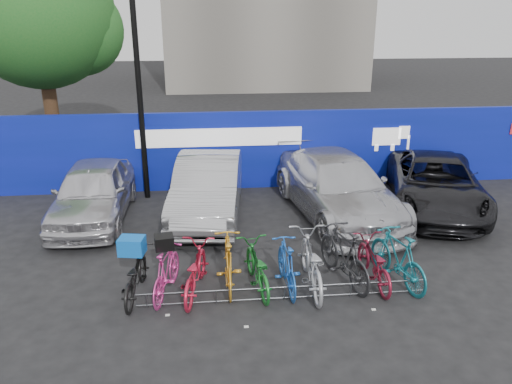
{
  "coord_description": "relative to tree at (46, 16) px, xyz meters",
  "views": [
    {
      "loc": [
        -1.37,
        -8.8,
        5.21
      ],
      "look_at": [
        -0.29,
        2.0,
        1.28
      ],
      "focal_mm": 35.0,
      "sensor_mm": 36.0,
      "label": 1
    }
  ],
  "objects": [
    {
      "name": "ground",
      "position": [
        6.77,
        -10.06,
        -5.07
      ],
      "size": [
        100.0,
        100.0,
        0.0
      ],
      "primitive_type": "plane",
      "color": "black",
      "rests_on": "ground"
    },
    {
      "name": "hoarding",
      "position": [
        6.78,
        -4.06,
        -3.86
      ],
      "size": [
        22.0,
        0.18,
        2.4
      ],
      "color": "navy",
      "rests_on": "ground"
    },
    {
      "name": "tree",
      "position": [
        0.0,
        0.0,
        0.0
      ],
      "size": [
        5.4,
        5.2,
        7.8
      ],
      "color": "#382314",
      "rests_on": "ground"
    },
    {
      "name": "lamppost",
      "position": [
        3.57,
        -4.66,
        -1.8
      ],
      "size": [
        0.25,
        0.5,
        6.11
      ],
      "color": "black",
      "rests_on": "ground"
    },
    {
      "name": "bike_rack",
      "position": [
        6.77,
        -10.66,
        -4.91
      ],
      "size": [
        5.6,
        0.03,
        0.3
      ],
      "color": "#595B60",
      "rests_on": "ground"
    },
    {
      "name": "car_0",
      "position": [
        2.37,
        -6.17,
        -4.31
      ],
      "size": [
        1.8,
        4.48,
        1.53
      ],
      "primitive_type": "imported",
      "rotation": [
        0.0,
        0.0,
        -0.0
      ],
      "color": "silver",
      "rests_on": "ground"
    },
    {
      "name": "car_1",
      "position": [
        5.38,
        -6.17,
        -4.28
      ],
      "size": [
        2.17,
        4.94,
        1.58
      ],
      "primitive_type": "imported",
      "rotation": [
        0.0,
        0.0,
        -0.11
      ],
      "color": "#9FA0A4",
      "rests_on": "ground"
    },
    {
      "name": "car_2",
      "position": [
        8.84,
        -6.54,
        -4.26
      ],
      "size": [
        3.02,
        5.82,
        1.61
      ],
      "primitive_type": "imported",
      "rotation": [
        0.0,
        0.0,
        0.14
      ],
      "color": "#BBBBC0",
      "rests_on": "ground"
    },
    {
      "name": "car_3",
      "position": [
        11.67,
        -6.32,
        -4.35
      ],
      "size": [
        3.79,
        5.66,
        1.44
      ],
      "primitive_type": "imported",
      "rotation": [
        0.0,
        0.0,
        -0.29
      ],
      "color": "black",
      "rests_on": "ground"
    },
    {
      "name": "bike_0",
      "position": [
        3.93,
        -10.23,
        -4.61
      ],
      "size": [
        0.76,
        1.79,
        0.92
      ],
      "primitive_type": "imported",
      "rotation": [
        0.0,
        0.0,
        3.05
      ],
      "color": "black",
      "rests_on": "ground"
    },
    {
      "name": "bike_1",
      "position": [
        4.53,
        -10.22,
        -4.57
      ],
      "size": [
        0.83,
        1.72,
        0.99
      ],
      "primitive_type": "imported",
      "rotation": [
        0.0,
        0.0,
        2.91
      ],
      "color": "#DE3693",
      "rests_on": "ground"
    },
    {
      "name": "bike_2",
      "position": [
        5.07,
        -10.23,
        -4.58
      ],
      "size": [
        0.97,
        1.95,
        0.98
      ],
      "primitive_type": "imported",
      "rotation": [
        0.0,
        0.0,
        2.96
      ],
      "color": "red",
      "rests_on": "ground"
    },
    {
      "name": "bike_3",
      "position": [
        5.74,
        -10.03,
        -4.53
      ],
      "size": [
        0.52,
        1.8,
        1.08
      ],
      "primitive_type": "imported",
      "rotation": [
        0.0,
        0.0,
        3.14
      ],
      "color": "gold",
      "rests_on": "ground"
    },
    {
      "name": "bike_4",
      "position": [
        6.29,
        -10.17,
        -4.6
      ],
      "size": [
        0.86,
        1.85,
        0.94
      ],
      "primitive_type": "imported",
      "rotation": [
        0.0,
        0.0,
        3.28
      ],
      "color": "#187225",
      "rests_on": "ground"
    },
    {
      "name": "bike_5",
      "position": [
        6.88,
        -10.21,
        -4.57
      ],
      "size": [
        0.54,
        1.69,
        1.01
      ],
      "primitive_type": "imported",
      "rotation": [
        0.0,
        0.0,
        3.18
      ],
      "color": "blue",
      "rests_on": "ground"
    },
    {
      "name": "bike_6",
      "position": [
        7.36,
        -10.22,
        -4.52
      ],
      "size": [
        0.79,
        2.12,
        1.11
      ],
      "primitive_type": "imported",
      "rotation": [
        0.0,
        0.0,
        3.12
      ],
      "color": "#A3A5AB",
      "rests_on": "ground"
    },
    {
      "name": "bike_7",
      "position": [
        8.07,
        -10.07,
        -4.48
      ],
      "size": [
        1.03,
        2.05,
        1.18
      ],
      "primitive_type": "imported",
      "rotation": [
        0.0,
        0.0,
        3.39
      ],
      "color": "#27272A",
      "rests_on": "ground"
    },
    {
      "name": "bike_8",
      "position": [
        8.65,
        -10.2,
        -4.61
      ],
      "size": [
        0.7,
        1.79,
        0.92
      ],
      "primitive_type": "imported",
      "rotation": [
        0.0,
        0.0,
        3.19
      ],
      "color": "maroon",
      "rests_on": "ground"
    },
    {
      "name": "bike_9",
      "position": [
        9.13,
        -10.23,
        -4.51
      ],
      "size": [
        0.98,
        1.94,
        1.12
      ],
      "primitive_type": "imported",
      "rotation": [
        0.0,
        0.0,
        3.4
      ],
      "color": "#16717F",
      "rests_on": "ground"
    },
    {
      "name": "cargo_crate",
      "position": [
        3.93,
        -10.23,
        -3.99
      ],
      "size": [
        0.52,
        0.43,
        0.33
      ],
      "primitive_type": "cube",
      "rotation": [
        0.0,
        0.0,
        -0.17
      ],
      "color": "blue",
      "rests_on": "bike_0"
    },
    {
      "name": "cargo_topcase",
      "position": [
        4.53,
        -10.22,
        -3.95
      ],
      "size": [
        0.4,
        0.37,
        0.26
      ],
      "primitive_type": "cube",
      "rotation": [
        0.0,
        0.0,
        0.17
      ],
      "color": "black",
      "rests_on": "bike_1"
    }
  ]
}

